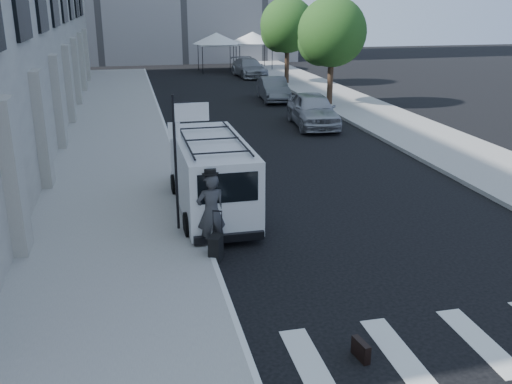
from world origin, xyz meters
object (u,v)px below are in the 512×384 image
cargo_van (211,174)px  parked_car_b (274,89)px  briefcase (361,350)px  parked_car_c (249,68)px  businessman (211,212)px  parked_car_a (313,110)px  suitcase (216,248)px

cargo_van → parked_car_b: cargo_van is taller
briefcase → parked_car_c: bearing=71.1°
cargo_van → parked_car_c: 30.15m
businessman → parked_car_c: businessman is taller
cargo_van → parked_car_c: cargo_van is taller
parked_car_a → parked_car_b: bearing=95.0°
suitcase → parked_car_a: bearing=88.3°
suitcase → cargo_van: bearing=108.0°
businessman → parked_car_a: 14.85m
briefcase → cargo_van: cargo_van is taller
cargo_van → businessman: bearing=-98.9°
briefcase → parked_car_b: bearing=69.2°
briefcase → parked_car_b: (5.10, 25.69, 0.52)m
parked_car_b → parked_car_a: bearing=-84.9°
cargo_van → parked_car_c: bearing=75.3°
briefcase → parked_car_c: parked_car_c is taller
businessman → parked_car_c: 32.86m
briefcase → businessman: bearing=100.2°
businessman → cargo_van: (0.40, 2.69, 0.13)m
businessman → suitcase: (0.00, -0.60, -0.66)m
parked_car_b → parked_car_c: 11.27m
cargo_van → parked_car_b: size_ratio=1.34×
businessman → briefcase: 5.38m
suitcase → parked_car_a: parked_car_a is taller
parked_car_a → briefcase: bearing=-100.7°
briefcase → suitcase: (-1.80, 4.40, 0.14)m
cargo_van → parked_car_a: cargo_van is taller
businessman → suitcase: businessman is taller
cargo_van → parked_car_b: 19.14m
businessman → parked_car_a: businessman is taller
parked_car_a → parked_car_c: 18.79m
suitcase → cargo_van: 3.42m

